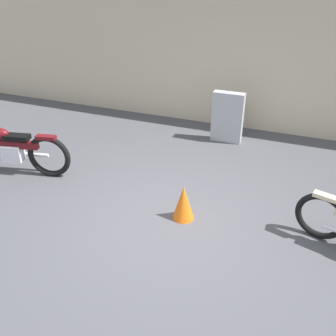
% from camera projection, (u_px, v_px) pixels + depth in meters
% --- Properties ---
extents(ground_plane, '(40.00, 40.00, 0.00)m').
position_uv_depth(ground_plane, '(171.00, 221.00, 5.49)').
color(ground_plane, '#47474C').
extents(building_wall, '(18.00, 0.30, 3.54)m').
position_uv_depth(building_wall, '(239.00, 47.00, 7.94)').
color(building_wall, beige).
rests_on(building_wall, ground_plane).
extents(stone_marker, '(0.64, 0.20, 1.06)m').
position_uv_depth(stone_marker, '(227.00, 117.00, 7.71)').
color(stone_marker, '#9E9EA3').
rests_on(stone_marker, ground_plane).
extents(traffic_cone, '(0.32, 0.32, 0.55)m').
position_uv_depth(traffic_cone, '(183.00, 202.00, 5.43)').
color(traffic_cone, orange).
rests_on(traffic_cone, ground_plane).
extents(motorcycle_maroon, '(2.19, 0.76, 1.00)m').
position_uv_depth(motorcycle_maroon, '(9.00, 149.00, 6.53)').
color(motorcycle_maroon, black).
rests_on(motorcycle_maroon, ground_plane).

